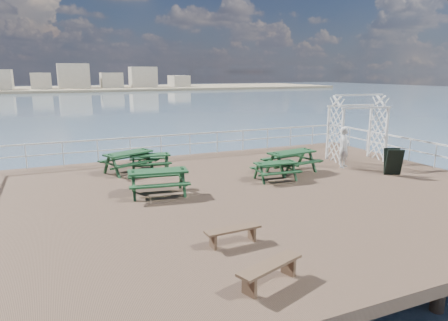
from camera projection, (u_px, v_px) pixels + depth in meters
ground at (254, 196)px, 13.91m from camera, size 18.00×14.00×0.30m
sea_backdrop at (106, 85)px, 138.84m from camera, size 300.00×300.00×9.20m
railing at (223, 154)px, 15.96m from camera, size 17.77×13.76×1.10m
picnic_table_a at (129, 158)px, 16.44m from camera, size 2.42×2.22×0.95m
picnic_table_b at (150, 159)px, 16.66m from camera, size 1.83×1.55×0.80m
picnic_table_c at (292, 157)px, 16.45m from camera, size 2.23×1.90×0.98m
picnic_table_d at (158, 177)px, 13.43m from camera, size 2.17×1.85×0.96m
picnic_table_e at (275, 167)px, 15.28m from camera, size 1.70×1.41×0.79m
flat_bench_near at (233, 232)px, 9.59m from camera, size 1.42×0.40×0.40m
flat_bench_far at (270, 269)px, 7.74m from camera, size 1.57×0.85×0.44m
trellis_arbor at (357, 131)px, 18.50m from camera, size 2.64×1.66×3.08m
sandwich_board at (393, 162)px, 16.02m from camera, size 0.80×0.72×1.08m
person at (345, 147)px, 17.21m from camera, size 0.77×0.70×1.77m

